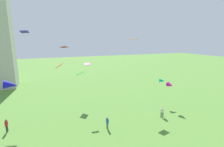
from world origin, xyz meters
name	(u,v)px	position (x,y,z in m)	size (l,w,h in m)	color
person_0	(162,111)	(10.87, 16.13, 1.00)	(0.55, 0.30, 1.77)	#1E2333
person_1	(6,125)	(-11.57, 20.83, 1.04)	(0.30, 0.57, 1.84)	#2D3338
person_2	(107,122)	(1.38, 16.30, 0.98)	(0.26, 0.54, 1.74)	#51754C
kite_flying_0	(87,64)	(0.59, 23.72, 8.30)	(1.03, 0.67, 0.37)	#CA288D
kite_flying_1	(24,32)	(-8.93, 29.22, 13.74)	(1.48, 1.12, 0.48)	#4328C3
kite_flying_2	(133,39)	(9.65, 23.94, 12.56)	(1.52, 1.23, 0.17)	orange
kite_flying_3	(11,85)	(-10.48, 20.96, 6.50)	(1.80, 1.18, 1.40)	#1311C5
kite_flying_4	(64,47)	(-3.45, 20.39, 11.36)	(1.22, 1.37, 0.33)	red
kite_flying_6	(59,65)	(-4.87, 12.32, 10.01)	(0.77, 0.96, 0.43)	#BA6F2A
kite_flying_7	(170,85)	(14.44, 18.58, 4.40)	(0.89, 1.27, 0.91)	#B80E8D
kite_flying_8	(80,73)	(-0.02, 26.98, 6.13)	(1.69, 1.85, 0.52)	#2BB813
kite_flying_9	(162,81)	(14.56, 21.00, 4.62)	(1.35, 1.21, 0.83)	#07C294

